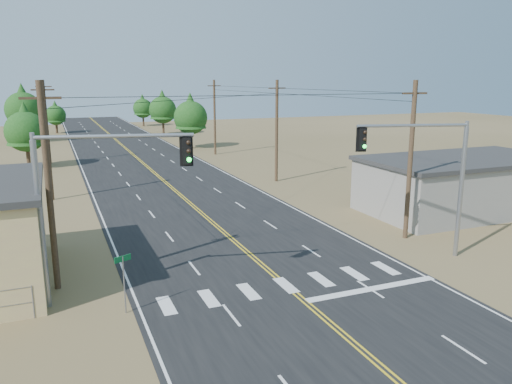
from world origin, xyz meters
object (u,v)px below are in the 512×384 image
signal_mast_left (86,190)px  building_right (462,185)px  signal_mast_right (432,167)px  street_sign (124,275)px

signal_mast_left → building_right: bearing=25.8°
signal_mast_right → building_right: bearing=52.4°
signal_mast_left → street_sign: size_ratio=2.96×
street_sign → signal_mast_left: bearing=104.7°
signal_mast_left → signal_mast_right: signal_mast_left is taller
street_sign → signal_mast_right: bearing=-20.7°
signal_mast_left → signal_mast_right: (18.24, -0.92, -0.07)m
signal_mast_right → signal_mast_left: bearing=-167.6°
building_right → street_sign: size_ratio=5.65×
building_right → street_sign: bearing=-163.4°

